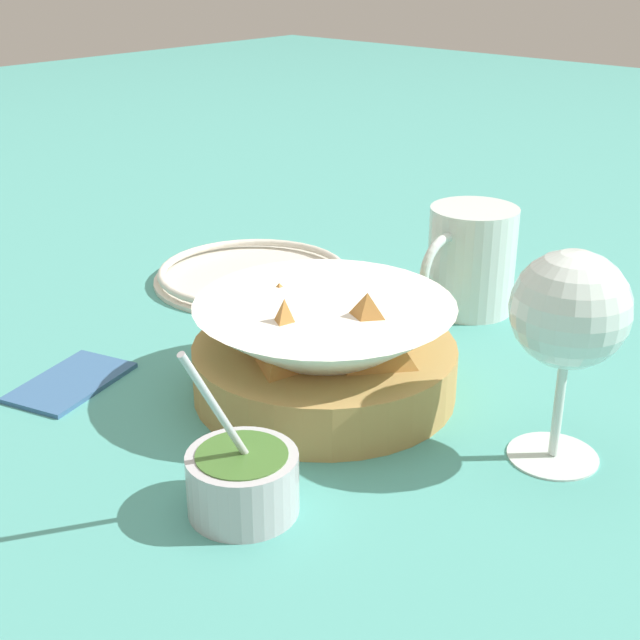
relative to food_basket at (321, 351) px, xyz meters
The scene contains 7 objects.
ground_plane 0.05m from the food_basket, behind, with size 4.00×4.00×0.00m, color teal.
food_basket is the anchor object (origin of this frame).
sauce_cup 0.17m from the food_basket, 25.32° to the left, with size 0.08×0.07×0.13m.
wine_glass 0.21m from the food_basket, 100.45° to the left, with size 0.08×0.08×0.16m.
beer_mug 0.23m from the food_basket, behind, with size 0.13×0.09×0.10m.
side_plate 0.27m from the food_basket, 121.70° to the right, with size 0.21×0.21×0.01m.
napkin 0.21m from the food_basket, 50.95° to the right, with size 0.11×0.09×0.01m.
Camera 1 is at (0.52, 0.43, 0.34)m, focal length 50.00 mm.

